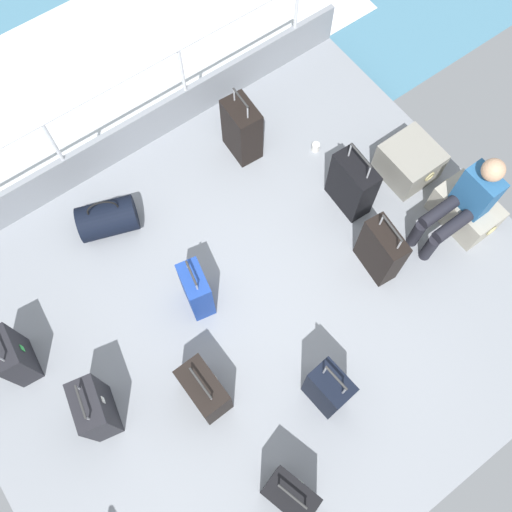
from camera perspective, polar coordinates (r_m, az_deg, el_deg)
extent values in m
cube|color=gray|center=(5.22, 0.07, -5.60)|extent=(4.40, 5.20, 0.06)
cube|color=gray|center=(5.90, -12.71, 11.83)|extent=(0.06, 5.20, 0.45)
cylinder|color=silver|center=(5.61, -19.33, 9.62)|extent=(0.04, 0.04, 1.00)
cylinder|color=silver|center=(5.83, -7.31, 16.86)|extent=(0.04, 0.04, 1.00)
cylinder|color=silver|center=(6.35, 4.03, 22.64)|extent=(0.04, 0.04, 1.00)
cylinder|color=silver|center=(5.29, -14.49, 16.53)|extent=(0.04, 4.16, 0.04)
cube|color=white|center=(7.23, -17.75, 16.56)|extent=(2.40, 7.28, 0.01)
cube|color=gray|center=(5.84, 15.39, 9.27)|extent=(0.52, 0.50, 0.38)
torus|color=tan|center=(5.86, 13.84, 11.52)|extent=(0.02, 0.12, 0.12)
torus|color=tan|center=(5.72, 17.34, 7.74)|extent=(0.02, 0.12, 0.12)
cube|color=#9E9989|center=(5.74, 20.60, 4.42)|extent=(0.61, 0.38, 0.36)
torus|color=tan|center=(5.73, 18.74, 7.07)|extent=(0.02, 0.12, 0.12)
torus|color=tan|center=(5.65, 22.95, 2.38)|extent=(0.02, 0.12, 0.12)
cube|color=#26598C|center=(5.37, 21.71, 6.17)|extent=(0.34, 0.20, 0.48)
sphere|color=tan|center=(5.08, 23.11, 8.09)|extent=(0.20, 0.20, 0.20)
cylinder|color=black|center=(5.36, 19.47, 2.88)|extent=(0.12, 0.40, 0.12)
cylinder|color=black|center=(5.45, 17.31, 0.80)|extent=(0.11, 0.11, 0.36)
cylinder|color=black|center=(5.39, 18.20, 4.30)|extent=(0.12, 0.40, 0.12)
cylinder|color=black|center=(5.48, 16.07, 2.20)|extent=(0.11, 0.11, 0.36)
cube|color=black|center=(4.79, -5.33, -13.49)|extent=(0.46, 0.26, 0.51)
cylinder|color=#A5A8AD|center=(4.52, -6.67, -11.52)|extent=(0.02, 0.02, 0.09)
cylinder|color=#A5A8AD|center=(4.47, -4.63, -14.28)|extent=(0.02, 0.02, 0.09)
cylinder|color=#2D2D2D|center=(4.45, -5.72, -12.80)|extent=(0.29, 0.03, 0.02)
cube|color=white|center=(4.68, -4.10, -12.33)|extent=(0.05, 0.01, 0.08)
cube|color=black|center=(4.73, 7.38, -13.37)|extent=(0.36, 0.26, 0.66)
cylinder|color=#A5A8AD|center=(4.32, 7.09, -11.48)|extent=(0.02, 0.02, 0.19)
cylinder|color=#A5A8AD|center=(4.31, 9.03, -13.45)|extent=(0.02, 0.02, 0.19)
cylinder|color=#2D2D2D|center=(4.23, 8.23, -12.24)|extent=(0.23, 0.04, 0.02)
cube|color=green|center=(4.72, 8.50, -12.32)|extent=(0.05, 0.01, 0.08)
cube|color=black|center=(5.43, 9.78, 7.21)|extent=(0.47, 0.25, 0.65)
cylinder|color=#A5A8AD|center=(5.12, 9.59, 10.64)|extent=(0.02, 0.02, 0.18)
cylinder|color=#A5A8AD|center=(5.03, 11.47, 8.39)|extent=(0.02, 0.02, 0.18)
cylinder|color=#2D2D2D|center=(5.00, 10.70, 10.08)|extent=(0.30, 0.03, 0.02)
cube|color=silver|center=(5.41, 10.91, 8.19)|extent=(0.05, 0.01, 0.08)
cube|color=black|center=(4.86, -16.11, -14.80)|extent=(0.45, 0.30, 0.63)
cylinder|color=#A5A8AD|center=(4.55, -17.79, -12.69)|extent=(0.02, 0.02, 0.10)
cylinder|color=#A5A8AD|center=(4.49, -16.87, -15.60)|extent=(0.02, 0.02, 0.10)
cylinder|color=#2D2D2D|center=(4.47, -17.52, -14.03)|extent=(0.26, 0.07, 0.02)
cube|color=white|center=(4.67, -15.35, -14.00)|extent=(0.05, 0.02, 0.08)
cube|color=black|center=(5.20, -23.56, -9.36)|extent=(0.40, 0.24, 0.58)
cylinder|color=#A5A8AD|center=(4.85, -24.62, -9.56)|extent=(0.02, 0.02, 0.11)
cube|color=green|center=(5.13, -22.78, -8.69)|extent=(0.05, 0.01, 0.08)
cube|color=navy|center=(4.95, -6.11, -3.49)|extent=(0.38, 0.26, 0.61)
cylinder|color=#A5A8AD|center=(4.65, -7.04, -0.90)|extent=(0.02, 0.02, 0.12)
cylinder|color=#A5A8AD|center=(4.57, -6.08, -3.12)|extent=(0.02, 0.02, 0.12)
cylinder|color=#2D2D2D|center=(4.55, -6.64, -1.73)|extent=(0.23, 0.07, 0.02)
cube|color=white|center=(4.93, -5.04, -2.91)|extent=(0.05, 0.02, 0.08)
cube|color=black|center=(4.71, 3.47, -23.29)|extent=(0.45, 0.35, 0.51)
cylinder|color=#A5A8AD|center=(4.40, 2.37, -22.42)|extent=(0.02, 0.02, 0.11)
cylinder|color=#A5A8AD|center=(4.41, 5.08, -24.24)|extent=(0.02, 0.02, 0.11)
cylinder|color=#2D2D2D|center=(4.35, 3.77, -23.35)|extent=(0.25, 0.09, 0.02)
cube|color=silver|center=(4.58, 4.61, -22.00)|extent=(0.05, 0.02, 0.08)
cube|color=black|center=(5.67, -1.45, 12.78)|extent=(0.41, 0.28, 0.67)
cylinder|color=#A5A8AD|center=(5.41, -2.24, 16.16)|extent=(0.02, 0.02, 0.16)
cylinder|color=#A5A8AD|center=(5.28, -0.86, 14.49)|extent=(0.02, 0.02, 0.16)
cylinder|color=#2D2D2D|center=(5.28, -1.58, 15.87)|extent=(0.26, 0.04, 0.02)
cube|color=silver|center=(5.66, -0.29, 13.74)|extent=(0.05, 0.01, 0.08)
cube|color=black|center=(5.17, 12.64, 0.53)|extent=(0.45, 0.24, 0.64)
cylinder|color=#A5A8AD|center=(4.85, 12.72, 3.61)|extent=(0.02, 0.02, 0.15)
cylinder|color=#A5A8AD|center=(4.78, 14.48, 1.17)|extent=(0.02, 0.02, 0.15)
cylinder|color=#2D2D2D|center=(4.75, 13.80, 2.79)|extent=(0.28, 0.05, 0.02)
cube|color=white|center=(5.11, 13.83, 1.58)|extent=(0.05, 0.01, 0.08)
cylinder|color=black|center=(5.53, -14.92, 3.70)|extent=(0.51, 0.63, 0.35)
torus|color=black|center=(5.37, -15.39, 4.56)|extent=(0.11, 0.28, 0.29)
cylinder|color=white|center=(5.93, 6.12, 11.01)|extent=(0.08, 0.08, 0.10)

